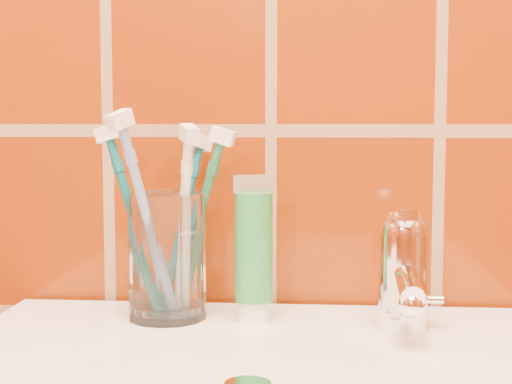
{
  "coord_description": "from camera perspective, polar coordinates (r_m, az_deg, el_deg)",
  "views": [
    {
      "loc": [
        0.05,
        0.34,
        1.05
      ],
      "look_at": [
        -0.01,
        1.08,
        0.98
      ],
      "focal_mm": 55.0,
      "sensor_mm": 36.0,
      "label": 1
    }
  ],
  "objects": [
    {
      "name": "glass_tumbler",
      "position": [
        0.81,
        -6.51,
        -4.65
      ],
      "size": [
        0.1,
        0.1,
        0.13
      ],
      "primitive_type": "cylinder",
      "rotation": [
        0.0,
        0.0,
        -0.26
      ],
      "color": "white",
      "rests_on": "pedestal_sink"
    },
    {
      "name": "toothpaste_tube",
      "position": [
        0.79,
        -0.16,
        -4.5
      ],
      "size": [
        0.04,
        0.04,
        0.15
      ],
      "rotation": [
        0.0,
        0.0,
        0.34
      ],
      "color": "white",
      "rests_on": "pedestal_sink"
    },
    {
      "name": "faucet",
      "position": [
        0.77,
        10.7,
        -5.29
      ],
      "size": [
        0.05,
        0.11,
        0.12
      ],
      "color": "white",
      "rests_on": "pedestal_sink"
    },
    {
      "name": "toothbrush_0",
      "position": [
        0.81,
        -4.37,
        -2.39
      ],
      "size": [
        0.1,
        0.09,
        0.2
      ],
      "primitive_type": null,
      "rotation": [
        0.3,
        0.0,
        1.42
      ],
      "color": "#1B6840",
      "rests_on": "glass_tumbler"
    },
    {
      "name": "toothbrush_1",
      "position": [
        0.77,
        -7.84,
        -2.13
      ],
      "size": [
        0.14,
        0.15,
        0.23
      ],
      "primitive_type": null,
      "rotation": [
        0.32,
        0.0,
        -0.65
      ],
      "color": "#708BC8",
      "rests_on": "glass_tumbler"
    },
    {
      "name": "toothbrush_2",
      "position": [
        0.83,
        -5.49,
        -2.39
      ],
      "size": [
        0.13,
        0.14,
        0.21
      ],
      "primitive_type": null,
      "rotation": [
        0.34,
        0.0,
        2.5
      ],
      "color": "#0C5966",
      "rests_on": "glass_tumbler"
    },
    {
      "name": "toothbrush_3",
      "position": [
        0.79,
        -5.33,
        -2.46
      ],
      "size": [
        0.09,
        0.12,
        0.21
      ],
      "primitive_type": null,
      "rotation": [
        0.23,
        0.0,
        0.49
      ],
      "color": "silver",
      "rests_on": "glass_tumbler"
    },
    {
      "name": "toothbrush_4",
      "position": [
        0.81,
        -8.74,
        -2.32
      ],
      "size": [
        0.11,
        0.1,
        0.21
      ],
      "primitive_type": null,
      "rotation": [
        0.31,
        0.0,
        -1.76
      ],
      "color": "#0B5760",
      "rests_on": "glass_tumbler"
    }
  ]
}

